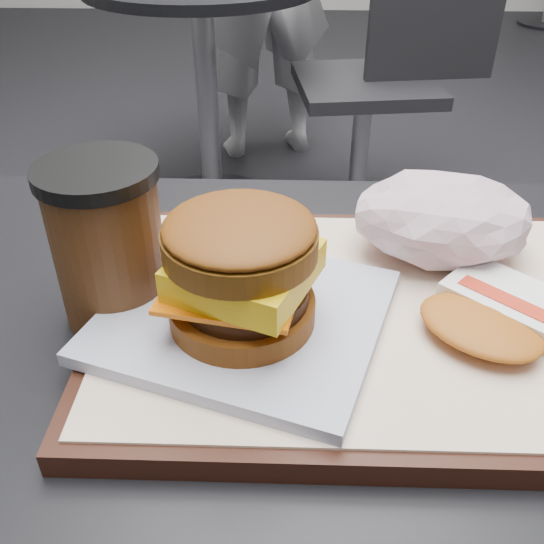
{
  "coord_description": "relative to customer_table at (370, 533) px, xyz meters",
  "views": [
    {
      "loc": [
        -0.07,
        -0.3,
        1.07
      ],
      "look_at": [
        -0.09,
        0.03,
        0.83
      ],
      "focal_mm": 40.0,
      "sensor_mm": 36.0,
      "label": 1
    }
  ],
  "objects": [
    {
      "name": "coffee_cup",
      "position": [
        -0.2,
        0.07,
        0.25
      ],
      "size": [
        0.08,
        0.08,
        0.12
      ],
      "color": "#452510",
      "rests_on": "customer_table"
    },
    {
      "name": "serving_tray",
      "position": [
        -0.02,
        0.05,
        0.2
      ],
      "size": [
        0.38,
        0.28,
        0.02
      ],
      "color": "black",
      "rests_on": "customer_table"
    },
    {
      "name": "crumpled_wrapper",
      "position": [
        0.05,
        0.13,
        0.24
      ],
      "size": [
        0.14,
        0.11,
        0.06
      ],
      "primitive_type": null,
      "color": "silver",
      "rests_on": "serving_tray"
    },
    {
      "name": "neighbor_chair",
      "position": [
        0.23,
        1.61,
        -0.07
      ],
      "size": [
        0.63,
        0.47,
        0.88
      ],
      "color": "#B4B3B9",
      "rests_on": "ground"
    },
    {
      "name": "hash_brown",
      "position": [
        0.07,
        0.04,
        0.22
      ],
      "size": [
        0.13,
        0.13,
        0.02
      ],
      "color": "white",
      "rests_on": "serving_tray"
    },
    {
      "name": "breakfast_sandwich",
      "position": [
        -0.11,
        0.03,
        0.24
      ],
      "size": [
        0.23,
        0.22,
        0.09
      ],
      "color": "silver",
      "rests_on": "serving_tray"
    },
    {
      "name": "customer_table",
      "position": [
        0.0,
        0.0,
        0.0
      ],
      "size": [
        0.8,
        0.6,
        0.77
      ],
      "color": "#A5A5AA",
      "rests_on": "ground"
    },
    {
      "name": "neighbor_table",
      "position": [
        -0.35,
        1.65,
        -0.03
      ],
      "size": [
        0.7,
        0.7,
        0.75
      ],
      "color": "black",
      "rests_on": "ground"
    }
  ]
}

